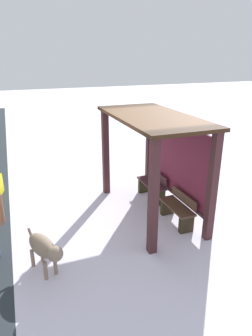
% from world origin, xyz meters
% --- Properties ---
extents(ground_plane, '(60.00, 60.00, 0.00)m').
position_xyz_m(ground_plane, '(0.00, 0.00, 0.00)').
color(ground_plane, white).
extents(bus_shelter, '(3.31, 1.62, 2.45)m').
position_xyz_m(bus_shelter, '(0.00, 0.25, 1.72)').
color(bus_shelter, '#3F2022').
rests_on(bus_shelter, ground).
extents(bench_left_inside, '(1.08, 0.41, 0.75)m').
position_xyz_m(bench_left_inside, '(-0.69, 0.39, 0.34)').
color(bench_left_inside, '#48272D').
rests_on(bench_left_inside, ground).
extents(bench_center_inside, '(1.08, 0.39, 0.72)m').
position_xyz_m(bench_center_inside, '(0.69, 0.39, 0.33)').
color(bench_center_inside, '#513827').
rests_on(bench_center_inside, ground).
extents(dog, '(1.05, 0.60, 0.74)m').
position_xyz_m(dog, '(1.37, -2.73, 0.53)').
color(dog, gray).
rests_on(dog, ground).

